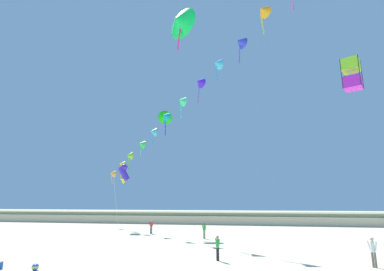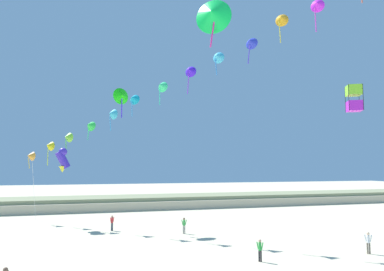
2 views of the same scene
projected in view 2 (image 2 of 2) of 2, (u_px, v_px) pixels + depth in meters
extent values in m
cube|color=beige|center=(136.00, 204.00, 54.54)|extent=(120.00, 9.06, 1.29)
cube|color=gray|center=(136.00, 198.00, 54.62)|extent=(120.00, 7.70, 0.74)
sphere|color=brown|center=(6.00, 270.00, 16.41)|extent=(0.23, 0.23, 0.23)
cylinder|color=black|center=(261.00, 256.00, 23.40)|extent=(0.11, 0.11, 0.76)
cylinder|color=black|center=(259.00, 256.00, 23.48)|extent=(0.11, 0.11, 0.76)
cylinder|color=green|center=(260.00, 246.00, 23.50)|extent=(0.20, 0.20, 0.54)
cylinder|color=green|center=(262.00, 246.00, 23.40)|extent=(0.17, 0.19, 0.51)
cylinder|color=green|center=(258.00, 245.00, 23.60)|extent=(0.17, 0.19, 0.51)
sphere|color=tan|center=(260.00, 241.00, 23.53)|extent=(0.21, 0.21, 0.21)
cylinder|color=#726656|center=(368.00, 248.00, 25.58)|extent=(0.12, 0.12, 0.81)
cylinder|color=#726656|center=(370.00, 248.00, 25.52)|extent=(0.12, 0.12, 0.81)
cylinder|color=white|center=(368.00, 239.00, 25.61)|extent=(0.21, 0.21, 0.58)
cylinder|color=white|center=(365.00, 238.00, 25.71)|extent=(0.19, 0.19, 0.55)
cylinder|color=white|center=(371.00, 239.00, 25.53)|extent=(0.19, 0.19, 0.55)
sphere|color=beige|center=(368.00, 233.00, 25.65)|extent=(0.22, 0.22, 0.22)
cylinder|color=gray|center=(185.00, 230.00, 33.30)|extent=(0.11, 0.11, 0.77)
cylinder|color=gray|center=(183.00, 230.00, 33.32)|extent=(0.11, 0.11, 0.77)
cylinder|color=green|center=(184.00, 223.00, 33.37)|extent=(0.20, 0.20, 0.55)
cylinder|color=green|center=(186.00, 222.00, 33.35)|extent=(0.20, 0.15, 0.52)
cylinder|color=green|center=(182.00, 222.00, 33.41)|extent=(0.20, 0.15, 0.52)
sphere|color=brown|center=(184.00, 219.00, 33.41)|extent=(0.21, 0.21, 0.21)
cylinder|color=#474C56|center=(111.00, 227.00, 34.78)|extent=(0.11, 0.11, 0.78)
cylinder|color=#474C56|center=(112.00, 227.00, 34.88)|extent=(0.11, 0.11, 0.78)
cylinder|color=red|center=(112.00, 220.00, 34.89)|extent=(0.21, 0.21, 0.55)
cylinder|color=red|center=(111.00, 220.00, 34.76)|extent=(0.19, 0.17, 0.52)
cylinder|color=red|center=(113.00, 220.00, 35.04)|extent=(0.19, 0.17, 0.52)
sphere|color=tan|center=(112.00, 216.00, 34.93)|extent=(0.21, 0.21, 0.21)
cone|color=#F19D32|center=(30.00, 156.00, 41.35)|extent=(1.34, 1.34, 1.16)
cylinder|color=yellow|center=(29.00, 163.00, 41.33)|extent=(0.23, 0.23, 1.31)
cone|color=yellow|center=(49.00, 146.00, 40.20)|extent=(1.36, 1.36, 1.18)
cylinder|color=#C6E539|center=(48.00, 157.00, 40.15)|extent=(0.11, 0.28, 2.10)
cone|color=#7DDA36|center=(67.00, 137.00, 38.51)|extent=(1.28, 1.27, 1.11)
cylinder|color=#5AE539|center=(66.00, 147.00, 38.48)|extent=(0.16, 0.13, 1.69)
cone|color=#2FDA49|center=(90.00, 125.00, 37.52)|extent=(1.44, 1.42, 1.23)
cylinder|color=#39E57C|center=(88.00, 134.00, 37.50)|extent=(0.15, 0.10, 1.39)
cone|color=#38BAD6|center=(112.00, 114.00, 36.29)|extent=(1.29, 1.32, 1.13)
cylinder|color=#399DE5|center=(110.00, 123.00, 36.26)|extent=(0.21, 0.15, 1.60)
cone|color=#0FA0C0|center=(133.00, 98.00, 35.21)|extent=(1.43, 1.39, 1.22)
cylinder|color=#399CE5|center=(132.00, 109.00, 35.18)|extent=(0.14, 0.12, 1.69)
cone|color=#37EF88|center=(161.00, 86.00, 33.91)|extent=(1.40, 1.39, 1.20)
cylinder|color=#39E5AE|center=(160.00, 97.00, 33.88)|extent=(0.11, 0.20, 1.69)
cone|color=#461AE9|center=(190.00, 70.00, 32.67)|extent=(1.39, 1.32, 1.19)
cylinder|color=#8639E5|center=(188.00, 84.00, 32.62)|extent=(0.25, 0.19, 2.08)
cone|color=#3EB4E1|center=(217.00, 57.00, 31.39)|extent=(1.34, 1.30, 1.15)
cylinder|color=#398CE5|center=(216.00, 67.00, 31.37)|extent=(0.19, 0.15, 1.53)
cone|color=blue|center=(250.00, 42.00, 30.01)|extent=(1.38, 1.39, 1.20)
cylinder|color=#5539E5|center=(249.00, 54.00, 29.98)|extent=(0.20, 0.25, 1.71)
cone|color=orange|center=(281.00, 19.00, 28.87)|extent=(1.34, 1.29, 1.14)
cylinder|color=yellow|center=(280.00, 32.00, 28.83)|extent=(0.26, 0.22, 1.83)
cone|color=#D724F1|center=(317.00, 4.00, 27.76)|extent=(1.28, 1.27, 1.10)
cylinder|color=#E539D2|center=(316.00, 20.00, 27.71)|extent=(0.12, 0.19, 2.10)
cylinder|color=silver|center=(34.00, 188.00, 41.68)|extent=(0.51, 1.51, 7.89)
cylinder|color=#442CC4|center=(63.00, 160.00, 37.45)|extent=(1.84, 1.27, 2.09)
sphere|color=#442CC4|center=(63.00, 152.00, 37.53)|extent=(0.90, 0.90, 0.90)
cone|color=yellow|center=(62.00, 169.00, 37.35)|extent=(0.95, 0.95, 0.69)
sphere|color=black|center=(63.00, 150.00, 37.55)|extent=(0.19, 0.19, 0.19)
cube|color=#C425D1|center=(354.00, 106.00, 28.00)|extent=(1.45, 1.45, 0.83)
cube|color=#8EE52D|center=(354.00, 90.00, 28.13)|extent=(1.45, 1.45, 0.83)
cylinder|color=black|center=(349.00, 97.00, 27.63)|extent=(0.04, 0.04, 2.15)
cylinder|color=black|center=(363.00, 97.00, 27.43)|extent=(0.04, 0.04, 2.15)
cylinder|color=black|center=(359.00, 99.00, 28.50)|extent=(0.04, 0.04, 2.15)
cylinder|color=black|center=(345.00, 100.00, 28.70)|extent=(0.04, 0.04, 2.15)
cone|color=#1BE813|center=(122.00, 96.00, 38.17)|extent=(2.00, 1.42, 1.90)
cone|color=#492DE5|center=(122.00, 95.00, 38.17)|extent=(1.11, 0.82, 1.05)
cylinder|color=#492DE5|center=(122.00, 108.00, 38.04)|extent=(0.13, 0.25, 2.22)
cone|color=#11E951|center=(212.00, 14.00, 25.45)|extent=(2.90, 2.37, 2.80)
cone|color=#E52D95|center=(212.00, 14.00, 25.45)|extent=(1.62, 1.35, 1.54)
cylinder|color=#E52D95|center=(212.00, 33.00, 25.31)|extent=(0.39, 0.30, 2.12)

